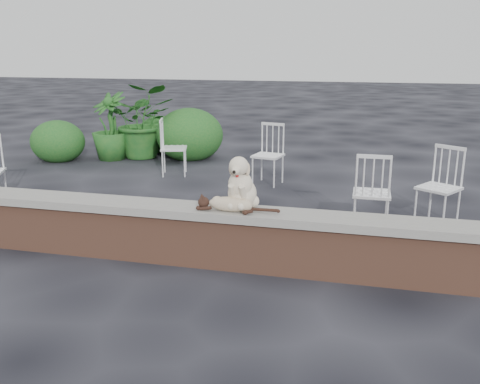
% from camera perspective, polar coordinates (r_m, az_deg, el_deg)
% --- Properties ---
extents(ground, '(60.00, 60.00, 0.00)m').
position_cam_1_polar(ground, '(5.35, -6.83, -7.39)').
color(ground, black).
rests_on(ground, ground).
extents(brick_wall, '(6.00, 0.30, 0.50)m').
position_cam_1_polar(brick_wall, '(5.26, -6.92, -4.87)').
color(brick_wall, brown).
rests_on(brick_wall, ground).
extents(capstone, '(6.20, 0.40, 0.08)m').
position_cam_1_polar(capstone, '(5.17, -7.02, -1.86)').
color(capstone, slate).
rests_on(capstone, brick_wall).
extents(dog, '(0.37, 0.48, 0.53)m').
position_cam_1_polar(dog, '(4.98, 0.25, 1.24)').
color(dog, beige).
rests_on(dog, capstone).
extents(cat, '(0.94, 0.28, 0.16)m').
position_cam_1_polar(cat, '(4.91, -1.07, -1.22)').
color(cat, tan).
rests_on(cat, capstone).
extents(chair_d, '(0.78, 0.78, 0.94)m').
position_cam_1_polar(chair_d, '(6.67, 20.85, 0.55)').
color(chair_d, white).
rests_on(chair_d, ground).
extents(chair_c, '(0.56, 0.56, 0.94)m').
position_cam_1_polar(chair_c, '(6.19, 14.16, 0.01)').
color(chair_c, white).
rests_on(chair_c, ground).
extents(chair_b, '(0.66, 0.66, 0.94)m').
position_cam_1_polar(chair_b, '(8.15, 3.06, 4.10)').
color(chair_b, white).
rests_on(chair_b, ground).
extents(chair_e, '(0.70, 0.70, 0.94)m').
position_cam_1_polar(chair_e, '(8.83, -7.22, 4.86)').
color(chair_e, white).
rests_on(chair_e, ground).
extents(potted_plant_a, '(1.50, 1.37, 1.44)m').
position_cam_1_polar(potted_plant_a, '(10.34, -10.52, 7.66)').
color(potted_plant_a, '#17501D').
rests_on(potted_plant_a, ground).
extents(potted_plant_b, '(0.95, 0.95, 1.28)m').
position_cam_1_polar(potted_plant_b, '(10.30, -13.97, 6.99)').
color(potted_plant_b, '#17501D').
rests_on(potted_plant_b, ground).
extents(shrubbery, '(3.51, 2.26, 1.03)m').
position_cam_1_polar(shrubbery, '(10.35, -9.77, 5.97)').
color(shrubbery, '#17501D').
rests_on(shrubbery, ground).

